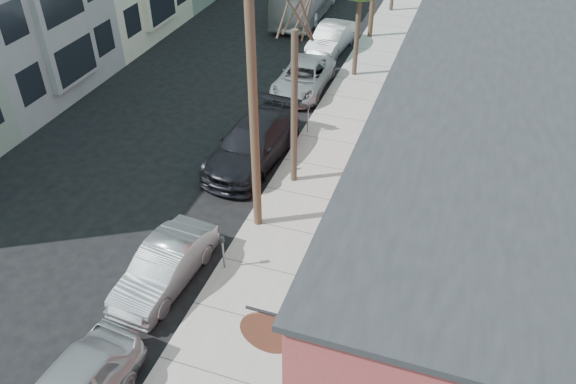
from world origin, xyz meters
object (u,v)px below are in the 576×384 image
(parking_meter_near, at_px, (223,247))
(parking_meter_far, at_px, (308,114))
(tree_bare, at_px, (294,111))
(car_3, at_px, (303,78))
(utility_pole_near, at_px, (250,81))
(car_2, at_px, (253,143))
(patio_chair_a, at_px, (307,369))
(car_4, at_px, (331,38))
(patron_green, at_px, (319,318))
(patron_grey, at_px, (301,380))
(car_1, at_px, (165,266))

(parking_meter_near, bearing_deg, parking_meter_far, 90.00)
(parking_meter_far, height_order, tree_bare, tree_bare)
(tree_bare, xyz_separation_m, car_3, (-2.00, 7.50, -2.39))
(utility_pole_near, xyz_separation_m, car_2, (-1.59, 3.70, -4.59))
(patio_chair_a, xyz_separation_m, car_4, (-5.07, 20.86, 0.15))
(patio_chair_a, distance_m, patron_green, 1.43)
(patron_grey, relative_size, car_1, 0.42)
(utility_pole_near, bearing_deg, car_4, 95.87)
(car_3, bearing_deg, car_2, -90.67)
(car_4, bearing_deg, car_2, -85.22)
(car_1, relative_size, car_4, 0.92)
(car_4, bearing_deg, car_3, -85.25)
(patio_chair_a, height_order, car_3, car_3)
(parking_meter_far, distance_m, car_1, 9.85)
(parking_meter_far, distance_m, car_4, 9.23)
(parking_meter_far, xyz_separation_m, car_1, (-1.45, -9.74, -0.31))
(car_4, bearing_deg, patron_grey, -71.87)
(parking_meter_near, distance_m, parking_meter_far, 8.72)
(parking_meter_near, xyz_separation_m, car_4, (-1.45, 17.83, -0.25))
(car_1, bearing_deg, parking_meter_near, 39.35)
(parking_meter_far, distance_m, patron_green, 10.94)
(tree_bare, bearing_deg, car_2, 156.08)
(car_1, bearing_deg, patio_chair_a, -17.42)
(patio_chair_a, bearing_deg, parking_meter_far, 126.53)
(patron_green, relative_size, car_3, 0.32)
(car_1, distance_m, car_3, 13.69)
(parking_meter_near, height_order, tree_bare, tree_bare)
(tree_bare, xyz_separation_m, patron_grey, (3.10, -8.84, -2.05))
(car_1, height_order, car_2, car_2)
(patron_green, bearing_deg, patio_chair_a, 4.11)
(patron_green, bearing_deg, car_2, -147.57)
(car_1, height_order, car_4, car_4)
(tree_bare, distance_m, car_4, 13.02)
(car_4, bearing_deg, patron_green, -70.92)
(parking_meter_far, height_order, patron_green, patron_green)
(patio_chair_a, xyz_separation_m, car_2, (-5.07, 9.09, 0.23))
(patron_green, bearing_deg, car_1, -97.51)
(car_2, bearing_deg, patron_grey, -58.08)
(parking_meter_near, xyz_separation_m, patio_chair_a, (3.62, -3.03, -0.39))
(tree_bare, distance_m, patron_green, 7.74)
(patio_chair_a, bearing_deg, patron_grey, -67.91)
(tree_bare, bearing_deg, patron_grey, -70.69)
(car_2, bearing_deg, utility_pole_near, -62.48)
(patron_green, distance_m, car_1, 5.01)
(car_2, bearing_deg, parking_meter_near, -72.29)
(patron_green, bearing_deg, parking_meter_far, -161.62)
(patio_chair_a, bearing_deg, car_3, 127.30)
(parking_meter_far, bearing_deg, utility_pole_near, -88.74)
(car_1, bearing_deg, car_2, 94.19)
(utility_pole_near, xyz_separation_m, car_1, (-1.59, -3.38, -4.73))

